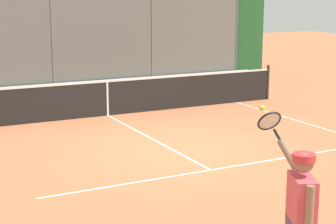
# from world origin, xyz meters

# --- Properties ---
(ground_plane) EXTENTS (60.00, 60.00, 0.00)m
(ground_plane) POSITION_xyz_m (0.00, 0.00, 0.00)
(ground_plane) COLOR #B76B42
(court_line_markings) EXTENTS (8.34, 9.74, 0.01)m
(court_line_markings) POSITION_xyz_m (0.00, 1.82, 0.00)
(court_line_markings) COLOR white
(court_line_markings) RESTS_ON ground
(fence_backdrop) EXTENTS (18.39, 1.37, 3.41)m
(fence_backdrop) POSITION_xyz_m (-0.00, -9.81, 1.69)
(fence_backdrop) COLOR slate
(fence_backdrop) RESTS_ON ground
(tennis_net) EXTENTS (10.72, 0.09, 1.07)m
(tennis_net) POSITION_xyz_m (0.00, -3.84, 0.49)
(tennis_net) COLOR #2D2D2D
(tennis_net) RESTS_ON ground
(tennis_player) EXTENTS (0.54, 1.34, 1.90)m
(tennis_player) POSITION_xyz_m (1.49, 5.68, 0.94)
(tennis_player) COLOR silver
(tennis_player) RESTS_ON ground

